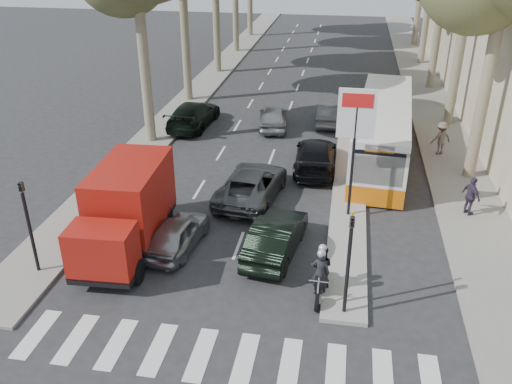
% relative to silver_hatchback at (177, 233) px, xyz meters
% --- Properties ---
extents(ground, '(120.00, 120.00, 0.00)m').
position_rel_silver_hatchback_xyz_m(ground, '(3.16, -1.44, -0.64)').
color(ground, '#28282B').
rests_on(ground, ground).
extents(sidewalk_right, '(3.20, 70.00, 0.12)m').
position_rel_silver_hatchback_xyz_m(sidewalk_right, '(11.76, 23.56, -0.58)').
color(sidewalk_right, gray).
rests_on(sidewalk_right, ground).
extents(median_left, '(2.40, 64.00, 0.12)m').
position_rel_silver_hatchback_xyz_m(median_left, '(-4.84, 26.56, -0.58)').
color(median_left, gray).
rests_on(median_left, ground).
extents(traffic_island, '(1.50, 26.00, 0.16)m').
position_rel_silver_hatchback_xyz_m(traffic_island, '(6.41, 9.56, -0.56)').
color(traffic_island, gray).
rests_on(traffic_island, ground).
extents(billboard, '(1.50, 12.10, 5.60)m').
position_rel_silver_hatchback_xyz_m(billboard, '(6.41, 3.56, 3.06)').
color(billboard, yellow).
rests_on(billboard, ground).
extents(traffic_light_island, '(0.16, 0.41, 3.60)m').
position_rel_silver_hatchback_xyz_m(traffic_light_island, '(6.41, -2.94, 1.85)').
color(traffic_light_island, black).
rests_on(traffic_light_island, ground).
extents(traffic_light_left, '(0.16, 0.41, 3.60)m').
position_rel_silver_hatchback_xyz_m(traffic_light_left, '(-4.44, -2.44, 1.85)').
color(traffic_light_left, black).
rests_on(traffic_light_left, ground).
extents(silver_hatchback, '(1.95, 3.91, 1.28)m').
position_rel_silver_hatchback_xyz_m(silver_hatchback, '(0.00, 0.00, 0.00)').
color(silver_hatchback, '#9FA2A7').
rests_on(silver_hatchback, ground).
extents(dark_hatchback, '(2.11, 4.57, 1.45)m').
position_rel_silver_hatchback_xyz_m(dark_hatchback, '(3.76, 0.26, 0.09)').
color(dark_hatchback, black).
rests_on(dark_hatchback, ground).
extents(queue_car_a, '(2.95, 5.41, 1.44)m').
position_rel_silver_hatchback_xyz_m(queue_car_a, '(2.06, 4.56, 0.08)').
color(queue_car_a, '#484C50').
rests_on(queue_car_a, ground).
extents(queue_car_b, '(2.17, 5.06, 1.45)m').
position_rel_silver_hatchback_xyz_m(queue_car_b, '(4.65, 8.34, 0.09)').
color(queue_car_b, black).
rests_on(queue_car_b, ground).
extents(queue_car_c, '(2.15, 4.25, 1.39)m').
position_rel_silver_hatchback_xyz_m(queue_car_c, '(1.67, 14.03, 0.05)').
color(queue_car_c, '#9EA0A6').
rests_on(queue_car_c, ground).
extents(queue_car_d, '(1.37, 3.88, 1.28)m').
position_rel_silver_hatchback_xyz_m(queue_car_d, '(4.96, 15.41, -0.00)').
color(queue_car_d, '#505458').
rests_on(queue_car_d, ground).
extents(queue_car_e, '(2.47, 5.35, 1.51)m').
position_rel_silver_hatchback_xyz_m(queue_car_e, '(-3.14, 13.46, 0.12)').
color(queue_car_e, black).
rests_on(queue_car_e, ground).
extents(red_truck, '(2.53, 6.07, 3.19)m').
position_rel_silver_hatchback_xyz_m(red_truck, '(-1.83, -0.25, 1.04)').
color(red_truck, black).
rests_on(red_truck, ground).
extents(city_bus, '(3.46, 11.79, 3.06)m').
position_rel_silver_hatchback_xyz_m(city_bus, '(7.96, 10.28, 0.97)').
color(city_bus, orange).
rests_on(city_bus, ground).
extents(motorcycle, '(0.78, 2.15, 1.83)m').
position_rel_silver_hatchback_xyz_m(motorcycle, '(5.57, -1.84, 0.19)').
color(motorcycle, black).
rests_on(motorcycle, ground).
extents(pedestrian_near, '(0.94, 1.11, 1.71)m').
position_rel_silver_hatchback_xyz_m(pedestrian_near, '(11.43, 4.48, 0.34)').
color(pedestrian_near, '#392E46').
rests_on(pedestrian_near, sidewalk_right).
extents(pedestrian_far, '(1.26, 0.95, 1.79)m').
position_rel_silver_hatchback_xyz_m(pedestrian_far, '(11.06, 11.18, 0.37)').
color(pedestrian_far, brown).
rests_on(pedestrian_far, sidewalk_right).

